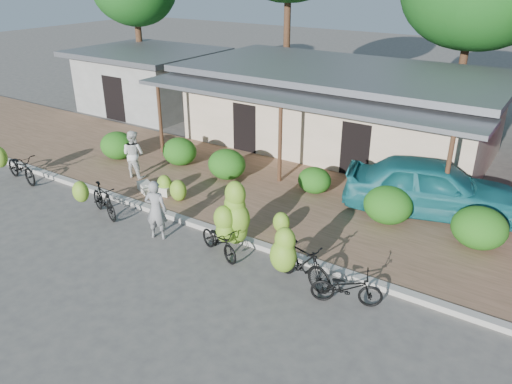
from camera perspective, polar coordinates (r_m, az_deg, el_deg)
ground at (r=13.57m, az=-10.75°, el=-7.75°), size 100.00×100.00×0.00m
sidewalk at (r=16.99m, az=0.77°, el=-0.12°), size 60.00×6.00×0.12m
curb at (r=14.81m, az=-5.49°, el=-4.13°), size 60.00×0.25×0.15m
shop_main at (r=21.40m, az=9.48°, el=9.52°), size 13.00×8.50×3.35m
shop_grey at (r=27.64m, az=-12.18°, el=12.47°), size 7.00×6.00×3.15m
hedge_0 at (r=20.46m, az=-15.55°, el=5.14°), size 1.39×1.25×1.09m
hedge_1 at (r=19.34m, az=-8.73°, el=4.60°), size 1.35×1.22×1.05m
hedge_2 at (r=17.84m, az=-3.35°, el=3.18°), size 1.39×1.25×1.08m
hedge_3 at (r=16.84m, az=6.70°, el=1.34°), size 1.14×1.02×0.89m
hedge_4 at (r=15.25m, az=14.84°, el=-1.42°), size 1.45×1.31×1.13m
hedge_5 at (r=14.74m, az=24.16°, el=-3.75°), size 1.48×1.33×1.15m
bike_far_left at (r=19.73m, az=-25.55°, el=2.69°), size 2.07×1.40×1.48m
bike_left at (r=16.06m, az=-17.37°, el=-0.76°), size 1.80×1.36×1.32m
bike_center at (r=13.38m, az=-3.14°, el=-3.75°), size 1.72×1.39×2.02m
bike_right at (r=12.06m, az=4.68°, el=-7.72°), size 1.94×1.39×1.75m
bike_far_right at (r=11.78m, az=10.32°, el=-10.69°), size 1.74×1.14×0.86m
loose_banana_a at (r=16.96m, az=-10.40°, el=0.85°), size 0.53×0.45×0.67m
loose_banana_b at (r=16.36m, az=-8.88°, el=0.18°), size 0.58×0.49×0.72m
loose_banana_c at (r=14.31m, az=2.91°, el=-3.49°), size 0.50×0.43×0.63m
sack_near at (r=17.08m, az=-10.97°, el=0.31°), size 0.90×0.53×0.30m
sack_far at (r=17.34m, az=-12.46°, el=0.52°), size 0.84×0.66×0.28m
vendor at (r=14.27m, az=-11.35°, el=-2.02°), size 0.75×0.62×1.77m
bystander at (r=18.39m, az=-13.83°, el=4.23°), size 0.92×0.76×1.74m
teal_van at (r=16.05m, az=19.42°, el=0.56°), size 5.57×3.43×1.77m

